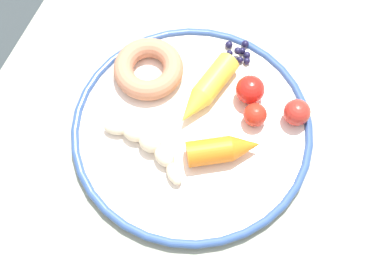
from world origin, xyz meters
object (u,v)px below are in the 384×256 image
object	(u,v)px
tomato_near	(297,112)
plate	(192,129)
carrot_orange	(224,149)
donut	(148,69)
blueberry_pile	(238,54)
tomato_mid	(250,90)
carrot_yellow	(206,90)
tomato_far	(255,115)
dining_table	(229,136)
banana	(148,145)

from	to	relation	value
tomato_near	plate	bearing A→B (deg)	-63.54
plate	carrot_orange	distance (m)	0.07
donut	tomato_near	size ratio (longest dim) A/B	2.72
donut	blueberry_pile	xyz separation A→B (m)	(-0.08, 0.12, -0.01)
tomato_mid	carrot_yellow	bearing A→B (deg)	-70.53
carrot_orange	tomato_near	bearing A→B (deg)	138.90
tomato_mid	tomato_far	distance (m)	0.04
tomato_near	tomato_mid	distance (m)	0.08
plate	donut	world-z (taller)	donut
plate	tomato_mid	world-z (taller)	tomato_mid
dining_table	donut	bearing A→B (deg)	-93.24
carrot_orange	tomato_mid	world-z (taller)	tomato_mid
blueberry_pile	tomato_far	world-z (taller)	tomato_far
banana	tomato_far	distance (m)	0.16
carrot_orange	carrot_yellow	world-z (taller)	carrot_orange
blueberry_pile	tomato_near	xyz separation A→B (m)	(0.07, 0.11, 0.01)
carrot_orange	carrot_yellow	bearing A→B (deg)	-145.44
carrot_orange	tomato_far	xyz separation A→B (m)	(-0.07, 0.02, -0.00)
carrot_yellow	blueberry_pile	distance (m)	0.09
plate	blueberry_pile	xyz separation A→B (m)	(-0.14, 0.02, 0.01)
dining_table	banana	distance (m)	0.19
donut	tomato_mid	size ratio (longest dim) A/B	2.48
carrot_yellow	tomato_near	world-z (taller)	tomato_near
dining_table	carrot_orange	size ratio (longest dim) A/B	10.06
tomato_mid	dining_table	bearing A→B (deg)	-33.03
carrot_orange	banana	bearing A→B (deg)	-74.16
carrot_yellow	banana	bearing A→B (deg)	-23.25
banana	blueberry_pile	size ratio (longest dim) A/B	2.48
tomato_mid	tomato_far	size ratio (longest dim) A/B	1.24
banana	tomato_mid	xyz separation A→B (m)	(-0.13, 0.11, 0.01)
carrot_orange	tomato_mid	bearing A→B (deg)	177.11
carrot_orange	tomato_near	distance (m)	0.12
carrot_yellow	blueberry_pile	world-z (taller)	carrot_yellow
blueberry_pile	donut	bearing A→B (deg)	-56.24
banana	carrot_yellow	world-z (taller)	carrot_yellow
banana	carrot_yellow	distance (m)	0.12
carrot_orange	carrot_yellow	distance (m)	0.10
blueberry_pile	banana	bearing A→B (deg)	-19.80
carrot_orange	tomato_far	size ratio (longest dim) A/B	3.13
donut	blueberry_pile	distance (m)	0.14
plate	blueberry_pile	distance (m)	0.14
banana	tomato_far	bearing A→B (deg)	127.27
plate	blueberry_pile	world-z (taller)	blueberry_pile
dining_table	donut	size ratio (longest dim) A/B	10.27
carrot_yellow	tomato_mid	world-z (taller)	tomato_mid
banana	carrot_orange	world-z (taller)	carrot_orange
plate	tomato_near	xyz separation A→B (m)	(-0.07, 0.14, 0.02)
banana	carrot_orange	bearing A→B (deg)	105.84
plate	tomato_far	world-z (taller)	tomato_far
blueberry_pile	carrot_yellow	bearing A→B (deg)	-15.09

